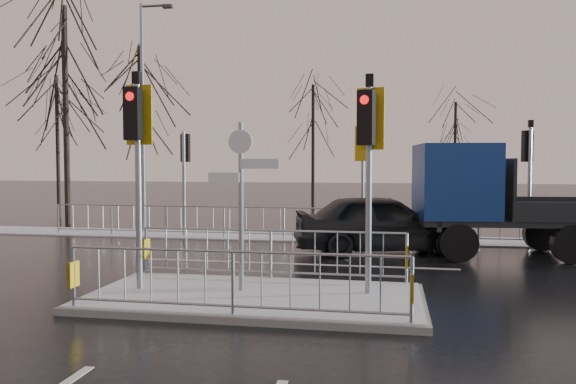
% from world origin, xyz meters
% --- Properties ---
extents(ground, '(120.00, 120.00, 0.00)m').
position_xyz_m(ground, '(0.00, 0.00, 0.00)').
color(ground, black).
rests_on(ground, ground).
extents(snow_verge, '(30.00, 2.00, 0.04)m').
position_xyz_m(snow_verge, '(0.00, 8.60, 0.02)').
color(snow_verge, silver).
rests_on(snow_verge, ground).
extents(lane_markings, '(8.00, 11.38, 0.01)m').
position_xyz_m(lane_markings, '(0.00, -0.33, 0.00)').
color(lane_markings, silver).
rests_on(lane_markings, ground).
extents(traffic_island, '(6.00, 3.04, 4.15)m').
position_xyz_m(traffic_island, '(-0.01, 0.01, 0.39)').
color(traffic_island, slate).
rests_on(traffic_island, ground).
extents(far_kerb_fixtures, '(18.00, 0.65, 3.83)m').
position_xyz_m(far_kerb_fixtures, '(0.29, 8.09, 1.02)').
color(far_kerb_fixtures, gray).
rests_on(far_kerb_fixtures, ground).
extents(car_far_lane, '(5.17, 3.15, 1.64)m').
position_xyz_m(car_far_lane, '(2.14, 5.99, 0.82)').
color(car_far_lane, black).
rests_on(car_far_lane, ground).
extents(flatbed_truck, '(6.62, 2.95, 2.98)m').
position_xyz_m(flatbed_truck, '(4.97, 5.95, 1.58)').
color(flatbed_truck, black).
rests_on(flatbed_truck, ground).
extents(tree_near_a, '(4.75, 4.75, 8.97)m').
position_xyz_m(tree_near_a, '(-10.50, 11.00, 6.11)').
color(tree_near_a, black).
rests_on(tree_near_a, ground).
extents(tree_near_b, '(4.00, 4.00, 7.55)m').
position_xyz_m(tree_near_b, '(-8.00, 12.50, 5.15)').
color(tree_near_b, black).
rests_on(tree_near_b, ground).
extents(tree_near_c, '(3.50, 3.50, 6.61)m').
position_xyz_m(tree_near_c, '(-12.50, 13.50, 4.50)').
color(tree_near_c, black).
rests_on(tree_near_c, ground).
extents(tree_far_a, '(3.75, 3.75, 7.08)m').
position_xyz_m(tree_far_a, '(-2.00, 22.00, 4.82)').
color(tree_far_a, black).
rests_on(tree_far_a, ground).
extents(tree_far_b, '(3.25, 3.25, 6.14)m').
position_xyz_m(tree_far_b, '(6.00, 24.00, 4.18)').
color(tree_far_b, black).
rests_on(tree_far_b, ground).
extents(street_lamp_left, '(1.25, 0.18, 8.20)m').
position_xyz_m(street_lamp_left, '(-6.43, 9.50, 4.49)').
color(street_lamp_left, gray).
rests_on(street_lamp_left, ground).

